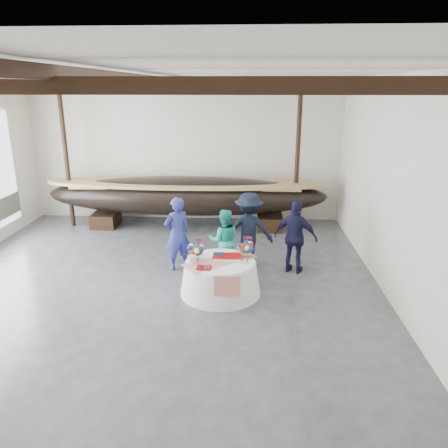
{
  "coord_description": "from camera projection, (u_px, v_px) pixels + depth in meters",
  "views": [
    {
      "loc": [
        2.04,
        -8.08,
        4.24
      ],
      "look_at": [
        1.49,
        1.82,
        1.11
      ],
      "focal_mm": 35.0,
      "sensor_mm": 36.0,
      "label": 1
    }
  ],
  "objects": [
    {
      "name": "wall_right",
      "position": [
        406.0,
        198.0,
        8.13
      ],
      "size": [
        0.02,
        12.0,
        4.5
      ],
      "primitive_type": "cube",
      "color": "silver",
      "rests_on": "ground"
    },
    {
      "name": "longboat_display",
      "position": [
        186.0,
        195.0,
        13.44
      ],
      "size": [
        8.63,
        1.73,
        1.62
      ],
      "color": "black",
      "rests_on": "ground"
    },
    {
      "name": "pavilion_structure",
      "position": [
        146.0,
        99.0,
        8.67
      ],
      "size": [
        9.8,
        11.76,
        4.5
      ],
      "color": "black",
      "rests_on": "ground"
    },
    {
      "name": "guest_woman_blue",
      "position": [
        177.0,
        234.0,
        10.38
      ],
      "size": [
        0.78,
        0.72,
        1.79
      ],
      "primitive_type": "imported",
      "rotation": [
        0.0,
        0.0,
        3.76
      ],
      "color": "navy",
      "rests_on": "ground"
    },
    {
      "name": "floor",
      "position": [
        148.0,
        300.0,
        9.07
      ],
      "size": [
        10.0,
        12.0,
        0.01
      ],
      "primitive_type": "cube",
      "color": "#3D3D42",
      "rests_on": "ground"
    },
    {
      "name": "tabletop_items",
      "position": [
        219.0,
        252.0,
        9.25
      ],
      "size": [
        1.59,
        1.4,
        0.4
      ],
      "color": "red",
      "rests_on": "banquet_table"
    },
    {
      "name": "guest_man_right",
      "position": [
        296.0,
        237.0,
        10.19
      ],
      "size": [
        1.11,
        0.78,
        1.76
      ],
      "primitive_type": "imported",
      "rotation": [
        0.0,
        0.0,
        2.76
      ],
      "color": "black",
      "rests_on": "ground"
    },
    {
      "name": "guest_woman_teal",
      "position": [
        224.0,
        240.0,
        10.35
      ],
      "size": [
        0.77,
        0.62,
        1.51
      ],
      "primitive_type": "imported",
      "rotation": [
        0.0,
        0.0,
        3.2
      ],
      "color": "#22B49A",
      "rests_on": "ground"
    },
    {
      "name": "banquet_table",
      "position": [
        220.0,
        277.0,
        9.29
      ],
      "size": [
        1.72,
        1.72,
        0.74
      ],
      "color": "white",
      "rests_on": "ground"
    },
    {
      "name": "ceiling",
      "position": [
        134.0,
        71.0,
        7.72
      ],
      "size": [
        10.0,
        12.0,
        0.01
      ],
      "primitive_type": "cube",
      "color": "white",
      "rests_on": "wall_back"
    },
    {
      "name": "wall_back",
      "position": [
        185.0,
        151.0,
        14.11
      ],
      "size": [
        10.0,
        0.02,
        4.5
      ],
      "primitive_type": "cube",
      "color": "silver",
      "rests_on": "ground"
    },
    {
      "name": "guest_man_left",
      "position": [
        249.0,
        230.0,
        10.56
      ],
      "size": [
        1.2,
        0.69,
        1.84
      ],
      "primitive_type": "imported",
      "rotation": [
        0.0,
        0.0,
        3.13
      ],
      "color": "black",
      "rests_on": "ground"
    }
  ]
}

